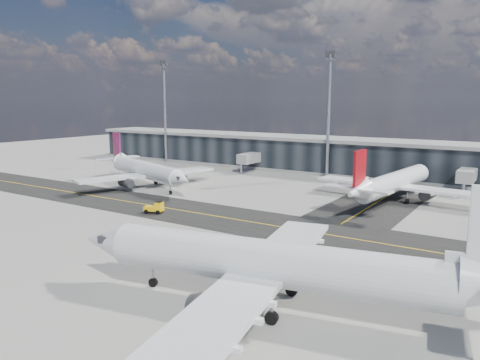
{
  "coord_description": "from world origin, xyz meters",
  "views": [
    {
      "loc": [
        41.76,
        -53.9,
        18.12
      ],
      "look_at": [
        0.44,
        9.85,
        5.0
      ],
      "focal_mm": 35.0,
      "sensor_mm": 36.0,
      "label": 1
    }
  ],
  "objects": [
    {
      "name": "airliner_redtail",
      "position": [
        20.16,
        29.93,
        3.48
      ],
      "size": [
        30.36,
        35.54,
        10.52
      ],
      "rotation": [
        0.0,
        0.0,
        -0.1
      ],
      "color": "white",
      "rests_on": "ground"
    },
    {
      "name": "airliner_af",
      "position": [
        -28.07,
        16.86,
        3.47
      ],
      "size": [
        34.37,
        29.7,
        10.5
      ],
      "rotation": [
        0.0,
        0.0,
        -1.92
      ],
      "color": "white",
      "rests_on": "ground"
    },
    {
      "name": "terminal_concourse",
      "position": [
        0.04,
        54.93,
        4.09
      ],
      "size": [
        152.0,
        19.8,
        8.8
      ],
      "color": "black",
      "rests_on": "ground"
    },
    {
      "name": "taxiway_lanes",
      "position": [
        3.91,
        10.74,
        0.01
      ],
      "size": [
        180.0,
        63.0,
        0.03
      ],
      "color": "black",
      "rests_on": "ground"
    },
    {
      "name": "baggage_tug",
      "position": [
        -9.53,
        0.21,
        0.96
      ],
      "size": [
        3.37,
        2.35,
        1.92
      ],
      "rotation": [
        0.0,
        0.0,
        -1.27
      ],
      "color": "yellow",
      "rests_on": "ground"
    },
    {
      "name": "airliner_near",
      "position": [
        23.58,
        -19.7,
        3.98
      ],
      "size": [
        40.54,
        34.77,
        12.05
      ],
      "rotation": [
        0.0,
        0.0,
        1.76
      ],
      "color": "silver",
      "rests_on": "ground"
    },
    {
      "name": "floodlight_masts",
      "position": [
        0.0,
        48.0,
        15.61
      ],
      "size": [
        102.5,
        0.7,
        28.9
      ],
      "color": "gray",
      "rests_on": "ground"
    },
    {
      "name": "ground",
      "position": [
        0.0,
        0.0,
        0.0
      ],
      "size": [
        300.0,
        300.0,
        0.0
      ],
      "primitive_type": "plane",
      "color": "gray",
      "rests_on": "ground"
    },
    {
      "name": "service_van",
      "position": [
        14.23,
        44.0,
        0.72
      ],
      "size": [
        4.41,
        5.69,
        1.44
      ],
      "primitive_type": "imported",
      "rotation": [
        0.0,
        0.0,
        0.46
      ],
      "color": "white",
      "rests_on": "ground"
    }
  ]
}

